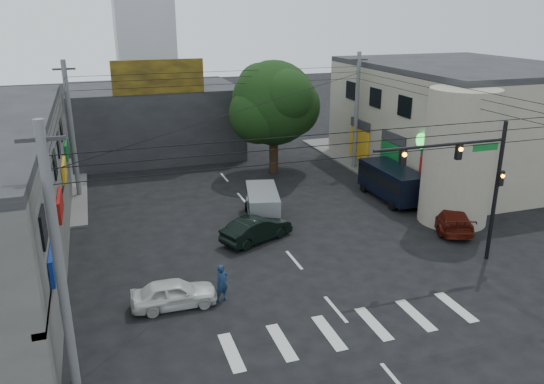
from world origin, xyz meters
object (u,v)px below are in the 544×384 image
silver_minivan (262,205)px  maroon_sedan (449,217)px  traffic_gantry (471,172)px  traffic_officer (222,283)px  utility_pole_near_left (59,263)px  utility_pole_far_left (72,131)px  white_compact (174,293)px  street_tree (274,103)px  navy_van (392,183)px  utility_pole_far_right (356,112)px  dark_sedan (257,229)px

silver_minivan → maroon_sedan: bearing=-102.7°
traffic_gantry → traffic_officer: (-12.25, 0.29, -3.97)m
utility_pole_near_left → traffic_officer: size_ratio=5.37×
utility_pole_far_left → maroon_sedan: bearing=-32.1°
traffic_officer → white_compact: bearing=152.0°
silver_minivan → traffic_officer: (-4.61, -8.61, -0.07)m
silver_minivan → utility_pole_far_left: bearing=66.0°
utility_pole_far_left → maroon_sedan: utility_pole_far_left is taller
street_tree → navy_van: street_tree is taller
utility_pole_far_right → traffic_officer: (-14.92, -16.71, -3.74)m
navy_van → utility_pole_near_left: bearing=122.9°
street_tree → utility_pole_near_left: (-14.50, -21.50, -0.87)m
street_tree → maroon_sedan: (6.14, -13.93, -4.78)m
street_tree → utility_pole_far_left: (-14.50, -1.00, -0.87)m
utility_pole_far_right → white_compact: (-17.00, -16.52, -3.97)m
utility_pole_far_left → navy_van: (20.04, -7.42, -3.48)m
dark_sedan → navy_van: bearing=-94.8°
white_compact → traffic_officer: traffic_officer is taller
utility_pole_near_left → utility_pole_far_left: same height
utility_pole_far_left → dark_sedan: bearing=-49.6°
maroon_sedan → silver_minivan: (-9.96, 4.83, 0.24)m
street_tree → silver_minivan: 10.86m
street_tree → traffic_officer: (-8.42, -17.71, -4.62)m
utility_pole_near_left → dark_sedan: 13.89m
silver_minivan → navy_van: 9.38m
utility_pole_near_left → maroon_sedan: utility_pole_near_left is taller
traffic_gantry → utility_pole_far_left: size_ratio=0.78×
utility_pole_far_right → navy_van: size_ratio=1.64×
traffic_gantry → white_compact: (-14.32, 0.49, -4.20)m
street_tree → utility_pole_far_left: 14.56m
traffic_gantry → maroon_sedan: bearing=60.4°
traffic_gantry → utility_pole_far_right: bearing=81.1°
dark_sedan → street_tree: bearing=-46.6°
utility_pole_near_left → white_compact: bearing=44.9°
utility_pole_far_right → utility_pole_near_left: bearing=-135.7°
dark_sedan → traffic_officer: (-3.32, -5.66, 0.16)m
navy_van → white_compact: bearing=119.3°
traffic_gantry → navy_van: size_ratio=1.28×
traffic_gantry → utility_pole_near_left: 18.66m
dark_sedan → maroon_sedan: dark_sedan is taller
utility_pole_far_left → traffic_officer: 18.17m
maroon_sedan → utility_pole_far_right: bearing=-70.0°
utility_pole_near_left → navy_van: utility_pole_near_left is taller
utility_pole_near_left → white_compact: 6.90m
white_compact → utility_pole_far_left: bearing=14.8°
utility_pole_far_right → white_compact: bearing=-135.8°
traffic_gantry → maroon_sedan: traffic_gantry is taller
maroon_sedan → silver_minivan: bearing=-4.2°
utility_pole_near_left → utility_pole_far_right: 29.35m
utility_pole_near_left → dark_sedan: bearing=45.2°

